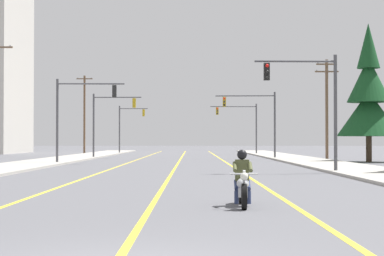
# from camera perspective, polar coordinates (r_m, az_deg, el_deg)

# --- Properties ---
(lane_stripe_center) EXTENTS (0.16, 100.00, 0.01)m
(lane_stripe_center) POSITION_cam_1_polar(r_m,az_deg,el_deg) (53.52, -1.06, -2.92)
(lane_stripe_center) COLOR yellow
(lane_stripe_center) RESTS_ON ground
(lane_stripe_left) EXTENTS (0.16, 100.00, 0.01)m
(lane_stripe_left) POSITION_cam_1_polar(r_m,az_deg,el_deg) (53.73, -5.10, -2.91)
(lane_stripe_left) COLOR yellow
(lane_stripe_left) RESTS_ON ground
(lane_stripe_right) EXTENTS (0.16, 100.00, 0.01)m
(lane_stripe_right) POSITION_cam_1_polar(r_m,az_deg,el_deg) (53.58, 2.90, -2.91)
(lane_stripe_right) COLOR yellow
(lane_stripe_right) RESTS_ON ground
(sidewalk_kerb_right) EXTENTS (4.40, 110.00, 0.14)m
(sidewalk_kerb_right) POSITION_cam_1_polar(r_m,az_deg,el_deg) (49.39, 10.92, -2.97)
(sidewalk_kerb_right) COLOR #ADA89E
(sidewalk_kerb_right) RESTS_ON ground
(sidewalk_kerb_left) EXTENTS (4.40, 110.00, 0.14)m
(sidewalk_kerb_left) POSITION_cam_1_polar(r_m,az_deg,el_deg) (49.78, -12.90, -2.95)
(sidewalk_kerb_left) COLOR #ADA89E
(sidewalk_kerb_left) RESTS_ON ground
(motorcycle_with_rider) EXTENTS (0.70, 2.19, 1.46)m
(motorcycle_with_rider) POSITION_cam_1_polar(r_m,az_deg,el_deg) (16.93, 4.50, -4.87)
(motorcycle_with_rider) COLOR black
(motorcycle_with_rider) RESTS_ON ground
(traffic_signal_near_right) EXTENTS (4.34, 0.43, 6.20)m
(traffic_signal_near_right) POSITION_cam_1_polar(r_m,az_deg,el_deg) (34.70, 10.55, 2.82)
(traffic_signal_near_right) COLOR #47474C
(traffic_signal_near_right) RESTS_ON ground
(traffic_signal_near_left) EXTENTS (4.98, 0.40, 6.20)m
(traffic_signal_near_left) POSITION_cam_1_polar(r_m,az_deg,el_deg) (48.33, -9.97, 1.77)
(traffic_signal_near_left) COLOR #47474C
(traffic_signal_near_left) RESTS_ON ground
(traffic_signal_mid_right) EXTENTS (5.57, 0.47, 6.20)m
(traffic_signal_mid_right) POSITION_cam_1_polar(r_m,az_deg,el_deg) (60.64, 5.79, 1.21)
(traffic_signal_mid_right) COLOR #47474C
(traffic_signal_mid_right) RESTS_ON ground
(traffic_signal_mid_left) EXTENTS (4.69, 0.39, 6.20)m
(traffic_signal_mid_left) POSITION_cam_1_polar(r_m,az_deg,el_deg) (63.05, -7.34, 1.08)
(traffic_signal_mid_left) COLOR #47474C
(traffic_signal_mid_left) RESTS_ON ground
(traffic_signal_far_right) EXTENTS (5.74, 0.66, 6.20)m
(traffic_signal_far_right) POSITION_cam_1_polar(r_m,az_deg,el_deg) (79.88, 4.53, 0.66)
(traffic_signal_far_right) COLOR #47474C
(traffic_signal_far_right) RESTS_ON ground
(traffic_signal_far_left) EXTENTS (3.77, 0.42, 6.20)m
(traffic_signal_far_left) POSITION_cam_1_polar(r_m,az_deg,el_deg) (85.01, -5.59, 0.47)
(traffic_signal_far_left) COLOR #47474C
(traffic_signal_far_left) RESTS_ON ground
(utility_pole_right_far) EXTENTS (2.06, 0.26, 8.77)m
(utility_pole_right_far) POSITION_cam_1_polar(r_m,az_deg,el_deg) (58.08, 11.77, 1.90)
(utility_pole_right_far) COLOR brown
(utility_pole_right_far) RESTS_ON ground
(utility_pole_left_far) EXTENTS (2.04, 0.26, 9.98)m
(utility_pole_left_far) POSITION_cam_1_polar(r_m,az_deg,el_deg) (84.11, -9.32, 1.29)
(utility_pole_left_far) COLOR brown
(utility_pole_left_far) RESTS_ON ground
(conifer_tree_right_verge_far) EXTENTS (5.00, 5.00, 11.01)m
(conifer_tree_right_verge_far) POSITION_cam_1_polar(r_m,az_deg,el_deg) (53.37, 15.25, 2.53)
(conifer_tree_right_verge_far) COLOR #423023
(conifer_tree_right_verge_far) RESTS_ON ground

